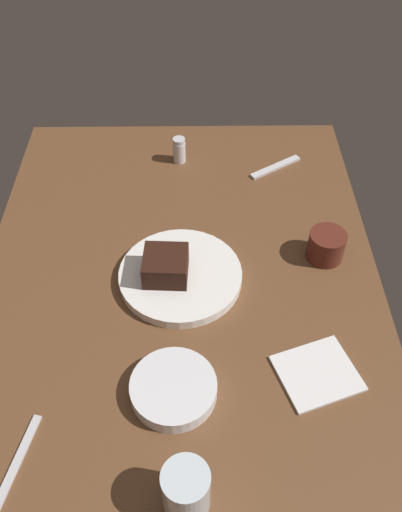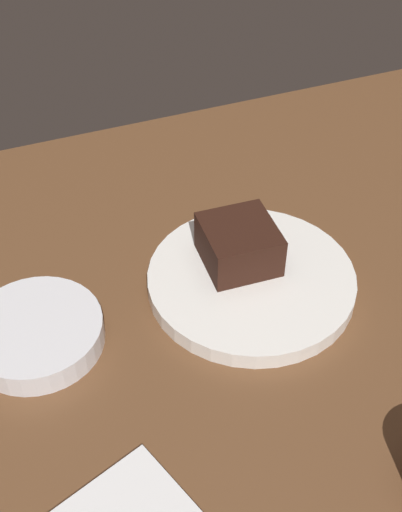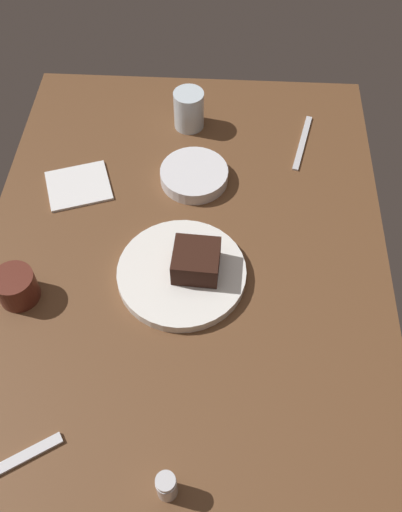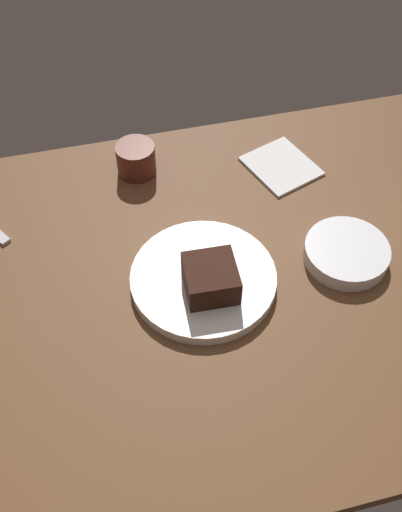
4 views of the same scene
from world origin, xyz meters
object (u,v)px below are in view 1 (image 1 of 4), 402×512
at_px(chocolate_cake_slice, 166,266).
at_px(butter_knife, 13,470).
at_px(side_bowl, 174,389).
at_px(dessert_spoon, 275,167).
at_px(water_glass, 186,490).
at_px(dessert_plate, 179,276).
at_px(salt_shaker, 179,150).
at_px(folded_napkin, 317,373).
at_px(coffee_cup, 326,246).

bearing_deg(chocolate_cake_slice, butter_knife, 149.53).
xyz_separation_m(side_bowl, dessert_spoon, (0.64, -0.25, -0.01)).
bearing_deg(water_glass, dessert_plate, 2.28).
xyz_separation_m(dessert_plate, butter_knife, (-0.40, 0.26, -0.01)).
bearing_deg(dessert_spoon, salt_shaker, -40.44).
relative_size(chocolate_cake_slice, butter_knife, 0.47).
distance_m(salt_shaker, dessert_spoon, 0.25).
bearing_deg(dessert_plate, folded_napkin, -132.18).
relative_size(dessert_plate, butter_knife, 1.35).
bearing_deg(chocolate_cake_slice, water_glass, -174.25).
distance_m(dessert_plate, butter_knife, 0.48).
height_order(dessert_plate, water_glass, water_glass).
distance_m(dessert_spoon, folded_napkin, 0.60).
bearing_deg(butter_knife, dessert_spoon, -19.73).
height_order(salt_shaker, folded_napkin, salt_shaker).
distance_m(side_bowl, dessert_spoon, 0.68).
bearing_deg(dessert_plate, chocolate_cake_slice, 101.41).
height_order(chocolate_cake_slice, side_bowl, chocolate_cake_slice).
xyz_separation_m(water_glass, butter_knife, (0.05, 0.28, -0.05)).
relative_size(dessert_plate, dessert_spoon, 1.71).
bearing_deg(water_glass, coffee_cup, -30.02).
xyz_separation_m(dessert_plate, water_glass, (-0.45, -0.02, 0.04)).
distance_m(salt_shaker, folded_napkin, 0.69).
relative_size(side_bowl, coffee_cup, 1.93).
bearing_deg(dessert_plate, water_glass, -177.72).
bearing_deg(folded_napkin, side_bowl, 97.74).
bearing_deg(coffee_cup, side_bowl, 135.69).
bearing_deg(dessert_spoon, dessert_plate, 24.69).
xyz_separation_m(dessert_spoon, folded_napkin, (-0.60, -0.01, -0.00)).
relative_size(butter_knife, folded_napkin, 1.38).
relative_size(dessert_plate, coffee_cup, 3.24).
distance_m(chocolate_cake_slice, dessert_spoon, 0.47).
distance_m(side_bowl, butter_knife, 0.29).
bearing_deg(dessert_spoon, water_glass, 42.32).
xyz_separation_m(dessert_spoon, butter_knife, (-0.77, 0.50, -0.00)).
bearing_deg(water_glass, butter_knife, 79.78).
bearing_deg(folded_napkin, dessert_plate, 47.82).
distance_m(chocolate_cake_slice, salt_shaker, 0.41).
xyz_separation_m(chocolate_cake_slice, salt_shaker, (0.41, -0.02, -0.02)).
height_order(dessert_plate, dessert_spoon, dessert_plate).
relative_size(coffee_cup, dessert_spoon, 0.53).
height_order(chocolate_cake_slice, salt_shaker, chocolate_cake_slice).
relative_size(coffee_cup, butter_knife, 0.42).
bearing_deg(water_glass, chocolate_cake_slice, 5.75).
bearing_deg(chocolate_cake_slice, dessert_plate, -78.59).
distance_m(coffee_cup, butter_knife, 0.74).
bearing_deg(dessert_spoon, chocolate_cake_slice, 22.27).
distance_m(dessert_plate, folded_napkin, 0.34).
height_order(salt_shaker, coffee_cup, salt_shaker).
distance_m(dessert_plate, coffee_cup, 0.32).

